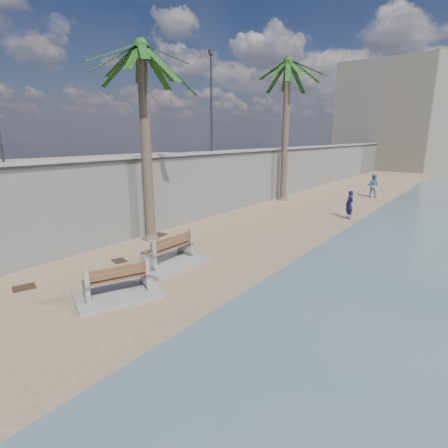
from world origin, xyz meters
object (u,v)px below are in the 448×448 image
Objects in this scene: person_b at (373,184)px; bench_near at (168,252)px; palm_mid at (141,49)px; palm_back at (288,64)px; person_a at (350,203)px; bench_far at (117,283)px.

bench_near is at bearing 82.81° from person_b.
palm_back is (0.05, 12.30, 1.30)m from palm_mid.
bench_near is at bearing -31.35° from palm_mid.
person_a is (2.78, 10.93, 0.44)m from bench_near.
bench_near is at bearing 104.60° from bench_far.
palm_mid reaches higher than bench_far.
person_a is at bearing 57.86° from palm_mid.
person_b reaches higher than person_a.
palm_mid reaches higher than person_a.
palm_back is 5.59× the size of person_a.
person_a is (5.69, -3.17, -8.11)m from palm_back.
palm_mid is at bearing 148.65° from bench_near.
palm_back is 5.28× the size of person_b.
bench_far is at bearing -77.89° from palm_back.
palm_mid is at bearing -80.79° from person_a.
person_b is (4.76, 5.06, -8.06)m from palm_back.
palm_mid is 0.87× the size of palm_back.
palm_back is (-3.60, 16.76, 8.60)m from bench_far.
palm_mid reaches higher than bench_near.
palm_mid is 4.57× the size of person_b.
palm_back reaches higher than person_b.
person_b is at bearing 86.94° from bench_far.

